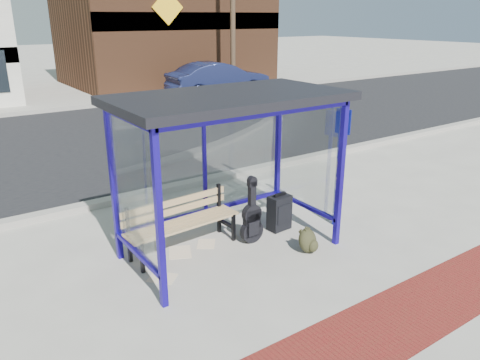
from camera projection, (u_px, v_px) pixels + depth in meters
ground at (231, 250)px, 7.24m from camera, size 120.00×120.00×0.00m
brick_paver_strip at (360, 340)px, 5.22m from camera, size 60.00×1.00×0.01m
curb_near at (152, 192)px, 9.48m from camera, size 60.00×0.25×0.12m
street_asphalt at (78, 142)px, 13.46m from camera, size 60.00×10.00×0.00m
curb_far at (37, 112)px, 17.40m from camera, size 60.00×0.25×0.12m
far_sidewalk at (26, 106)px, 18.89m from camera, size 60.00×4.00×0.01m
bus_shelter at (228, 118)px, 6.61m from camera, size 3.30×1.80×2.42m
storefront_brown at (164, 21)px, 24.83m from camera, size 10.00×7.08×6.40m
utility_pole_east at (233, 0)px, 21.11m from camera, size 1.60×0.24×8.00m
bench at (181, 220)px, 7.12m from camera, size 1.84×0.56×0.86m
guitar_bag at (252, 220)px, 7.39m from camera, size 0.38×0.12×1.05m
suitcase at (279, 213)px, 7.85m from camera, size 0.40×0.28×0.66m
backpack at (308, 241)px, 7.13m from camera, size 0.35×0.33×0.38m
sign_post at (340, 157)px, 7.74m from camera, size 0.12×0.27×2.18m
newspaper_a at (180, 252)px, 7.17m from camera, size 0.48×0.52×0.01m
newspaper_b at (162, 278)px, 6.47m from camera, size 0.46×0.47×0.01m
newspaper_c at (206, 244)px, 7.44m from camera, size 0.42×0.44×0.01m
parked_car at (219, 79)px, 20.83m from camera, size 4.70×1.86×1.52m
fire_hydrant at (247, 81)px, 23.25m from camera, size 0.31×0.21×0.69m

